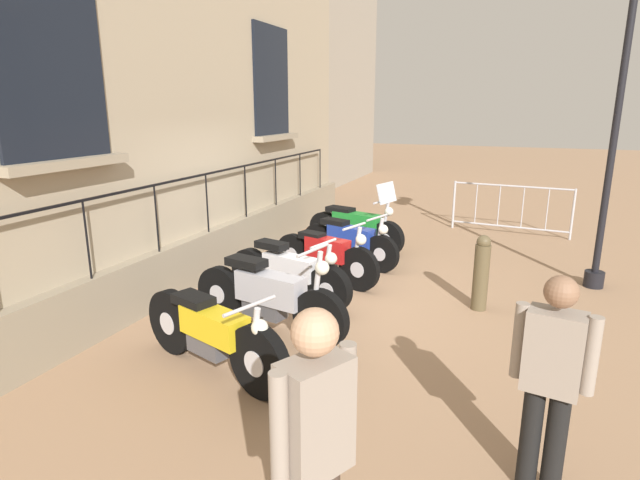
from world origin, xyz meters
TOP-DOWN VIEW (x-y plane):
  - ground_plane at (0.00, 0.00)m, footprint 60.00×60.00m
  - building_facade at (-2.29, -0.00)m, footprint 0.82×11.32m
  - motorcycle_yellow at (-0.20, -2.53)m, footprint 2.03×0.90m
  - motorcycle_silver at (-0.12, -1.45)m, footprint 2.18×0.73m
  - motorcycle_white at (-0.33, -0.43)m, footprint 2.02×0.75m
  - motorcycle_red at (-0.13, 0.49)m, footprint 1.88×0.75m
  - motorcycle_blue at (-0.07, 1.47)m, footprint 1.88×0.81m
  - motorcycle_green at (-0.25, 2.41)m, footprint 2.01×0.86m
  - lamppost at (3.72, 1.75)m, footprint 0.34×1.04m
  - crowd_barrier at (2.41, 4.82)m, footprint 2.42×0.27m
  - bollard at (2.18, 0.21)m, footprint 0.20×0.20m
  - pedestrian_standing at (2.85, -3.13)m, footprint 0.52×0.28m
  - pedestrian_walking at (1.70, -4.51)m, footprint 0.36×0.48m

SIDE VIEW (x-z plane):
  - ground_plane at x=0.00m, z-range 0.00..0.00m
  - motorcycle_white at x=-0.33m, z-range -0.08..0.86m
  - motorcycle_blue at x=-0.07m, z-range -0.05..0.87m
  - motorcycle_red at x=-0.13m, z-range -0.07..0.91m
  - motorcycle_yellow at x=-0.20m, z-range -0.03..0.87m
  - motorcycle_green at x=-0.25m, z-range -0.23..1.10m
  - motorcycle_silver at x=-0.12m, z-range -0.13..1.01m
  - bollard at x=2.18m, z-range 0.00..1.03m
  - crowd_barrier at x=2.41m, z-range 0.04..1.09m
  - pedestrian_standing at x=2.85m, z-range 0.10..1.70m
  - pedestrian_walking at x=1.70m, z-range 0.12..1.86m
  - building_facade at x=-2.29m, z-range -0.11..6.31m
  - lamppost at x=3.72m, z-range 1.18..6.01m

